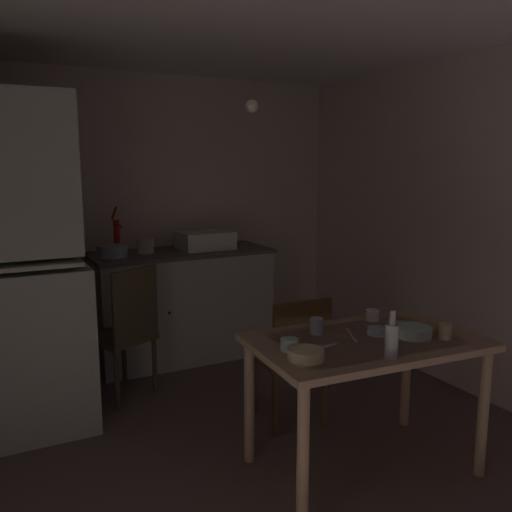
% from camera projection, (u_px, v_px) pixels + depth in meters
% --- Properties ---
extents(ground_plane, '(4.56, 4.56, 0.00)m').
position_uv_depth(ground_plane, '(231.00, 431.00, 3.35)').
color(ground_plane, brown).
extents(wall_back, '(3.66, 0.10, 2.40)m').
position_uv_depth(wall_back, '(144.00, 216.00, 4.69)').
color(wall_back, beige).
rests_on(wall_back, ground).
extents(wall_right, '(0.10, 3.53, 2.40)m').
position_uv_depth(wall_right, '(452.00, 225.00, 3.99)').
color(wall_right, beige).
rests_on(wall_right, ground).
extents(ceiling_slab, '(3.66, 3.53, 0.10)m').
position_uv_depth(ceiling_slab, '(227.00, 15.00, 2.94)').
color(ceiling_slab, silver).
extents(counter_cabinet, '(1.49, 0.64, 0.93)m').
position_uv_depth(counter_cabinet, '(182.00, 304.00, 4.58)').
color(counter_cabinet, '#ACB0A3').
rests_on(counter_cabinet, ground).
extents(sink_basin, '(0.44, 0.34, 0.15)m').
position_uv_depth(sink_basin, '(205.00, 240.00, 4.59)').
color(sink_basin, silver).
rests_on(sink_basin, counter_cabinet).
extents(hand_pump, '(0.05, 0.27, 0.39)m').
position_uv_depth(hand_pump, '(117.00, 234.00, 4.28)').
color(hand_pump, '#B21E19').
rests_on(hand_pump, counter_cabinet).
extents(mixing_bowl_counter, '(0.24, 0.24, 0.09)m').
position_uv_depth(mixing_bowl_counter, '(112.00, 251.00, 4.19)').
color(mixing_bowl_counter, '#9EB2C6').
rests_on(mixing_bowl_counter, counter_cabinet).
extents(stoneware_crock, '(0.14, 0.14, 0.12)m').
position_uv_depth(stoneware_crock, '(145.00, 246.00, 4.38)').
color(stoneware_crock, beige).
rests_on(stoneware_crock, counter_cabinet).
extents(dining_table, '(1.25, 0.82, 0.74)m').
position_uv_depth(dining_table, '(365.00, 356.00, 2.84)').
color(dining_table, '#A38263').
rests_on(dining_table, ground).
extents(chair_far_side, '(0.44, 0.44, 0.84)m').
position_uv_depth(chair_far_side, '(293.00, 356.00, 3.37)').
color(chair_far_side, '#4A361D').
rests_on(chair_far_side, ground).
extents(chair_by_counter, '(0.53, 0.53, 0.95)m').
position_uv_depth(chair_by_counter, '(126.00, 330.00, 3.77)').
color(chair_by_counter, '#463D23').
rests_on(chair_by_counter, ground).
extents(serving_bowl_wide, '(0.17, 0.17, 0.05)m').
position_uv_depth(serving_bowl_wide, '(306.00, 354.00, 2.52)').
color(serving_bowl_wide, beige).
rests_on(serving_bowl_wide, dining_table).
extents(soup_bowl_small, '(0.10, 0.10, 0.04)m').
position_uv_depth(soup_bowl_small, '(377.00, 331.00, 2.89)').
color(soup_bowl_small, '#9EB2C6').
rests_on(soup_bowl_small, dining_table).
extents(sauce_dish, '(0.19, 0.19, 0.05)m').
position_uv_depth(sauce_dish, '(413.00, 332.00, 2.85)').
color(sauce_dish, '#ADD1C1').
rests_on(sauce_dish, dining_table).
extents(teacup_mint, '(0.07, 0.07, 0.08)m').
position_uv_depth(teacup_mint, '(445.00, 331.00, 2.82)').
color(teacup_mint, beige).
rests_on(teacup_mint, dining_table).
extents(mug_tall, '(0.07, 0.07, 0.09)m').
position_uv_depth(mug_tall, '(316.00, 326.00, 2.90)').
color(mug_tall, '#9EB2C6').
rests_on(mug_tall, dining_table).
extents(mug_dark, '(0.09, 0.09, 0.06)m').
position_uv_depth(mug_dark, '(289.00, 344.00, 2.64)').
color(mug_dark, '#ADD1C1').
rests_on(mug_dark, dining_table).
extents(teacup_cream, '(0.08, 0.08, 0.06)m').
position_uv_depth(teacup_cream, '(372.00, 315.00, 3.15)').
color(teacup_cream, white).
rests_on(teacup_cream, dining_table).
extents(glass_bottle, '(0.06, 0.06, 0.23)m').
position_uv_depth(glass_bottle, '(392.00, 339.00, 2.53)').
color(glass_bottle, '#B7BCC1').
rests_on(glass_bottle, dining_table).
extents(table_knife, '(0.10, 0.19, 0.00)m').
position_uv_depth(table_knife, '(352.00, 335.00, 2.87)').
color(table_knife, silver).
rests_on(table_knife, dining_table).
extents(teaspoon_near_bowl, '(0.10, 0.10, 0.00)m').
position_uv_depth(teaspoon_near_bowl, '(405.00, 321.00, 3.13)').
color(teaspoon_near_bowl, beige).
rests_on(teaspoon_near_bowl, dining_table).
extents(teaspoon_by_cup, '(0.14, 0.04, 0.00)m').
position_uv_depth(teaspoon_by_cup, '(326.00, 346.00, 2.70)').
color(teaspoon_by_cup, beige).
rests_on(teaspoon_by_cup, dining_table).
extents(pendant_bulb, '(0.08, 0.08, 0.08)m').
position_uv_depth(pendant_bulb, '(252.00, 106.00, 3.19)').
color(pendant_bulb, '#F9EFCC').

